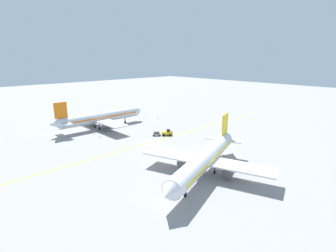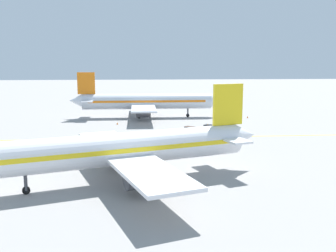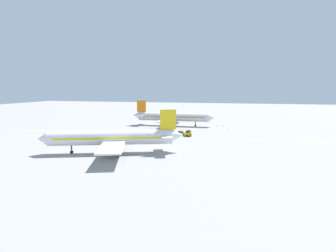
# 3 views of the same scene
# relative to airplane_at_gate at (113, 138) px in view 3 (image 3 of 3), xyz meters

# --- Properties ---
(ground_plane) EXTENTS (400.00, 400.00, 0.00)m
(ground_plane) POSITION_rel_airplane_at_gate_xyz_m (24.72, -6.07, -3.71)
(ground_plane) COLOR gray
(apron_yellow_centreline) EXTENTS (1.64, 120.00, 0.01)m
(apron_yellow_centreline) POSITION_rel_airplane_at_gate_xyz_m (24.72, -6.07, -3.71)
(apron_yellow_centreline) COLOR yellow
(apron_yellow_centreline) RESTS_ON ground
(airplane_at_gate) EXTENTS (28.17, 34.54, 10.60)m
(airplane_at_gate) POSITION_rel_airplane_at_gate_xyz_m (0.00, 0.00, 0.00)
(airplane_at_gate) COLOR white
(airplane_at_gate) RESTS_ON ground
(airplane_adjacent_stand) EXTENTS (28.02, 35.41, 10.60)m
(airplane_adjacent_stand) POSITION_rel_airplane_at_gate_xyz_m (49.39, -3.52, 0.00)
(airplane_adjacent_stand) COLOR silver
(airplane_adjacent_stand) RESTS_ON ground
(baggage_tug_white) EXTENTS (3.05, 3.28, 2.11)m
(baggage_tug_white) POSITION_rel_airplane_at_gate_xyz_m (26.69, -13.96, -2.81)
(baggage_tug_white) COLOR gold
(baggage_tug_white) RESTS_ON ground
(baggage_cart_trailing) EXTENTS (2.72, 2.90, 1.24)m
(baggage_cart_trailing) POSITION_rel_airplane_at_gate_xyz_m (28.76, -11.39, -2.95)
(baggage_cart_trailing) COLOR gray
(baggage_cart_trailing) RESTS_ON ground
(ground_crew_worker) EXTENTS (0.29, 0.57, 1.68)m
(ground_crew_worker) POSITION_rel_airplane_at_gate_xyz_m (25.49, -15.03, -2.80)
(ground_crew_worker) COLOR #23232D
(ground_crew_worker) RESTS_ON ground
(traffic_cone_near_nose) EXTENTS (0.32, 0.32, 0.55)m
(traffic_cone_near_nose) POSITION_rel_airplane_at_gate_xyz_m (52.44, -22.54, -3.43)
(traffic_cone_near_nose) COLOR orange
(traffic_cone_near_nose) RESTS_ON ground
(traffic_cone_mid_apron) EXTENTS (0.32, 0.32, 0.55)m
(traffic_cone_mid_apron) POSITION_rel_airplane_at_gate_xyz_m (46.60, -27.26, -3.43)
(traffic_cone_mid_apron) COLOR orange
(traffic_cone_mid_apron) RESTS_ON ground
(traffic_cone_by_wingtip) EXTENTS (0.32, 0.32, 0.55)m
(traffic_cone_by_wingtip) POSITION_rel_airplane_at_gate_xyz_m (51.94, -24.65, -3.43)
(traffic_cone_by_wingtip) COLOR orange
(traffic_cone_by_wingtip) RESTS_ON ground
(traffic_cone_far_edge) EXTENTS (0.32, 0.32, 0.55)m
(traffic_cone_far_edge) POSITION_rel_airplane_at_gate_xyz_m (39.56, 2.58, -3.43)
(traffic_cone_far_edge) COLOR orange
(traffic_cone_far_edge) RESTS_ON ground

